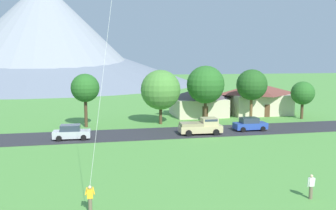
# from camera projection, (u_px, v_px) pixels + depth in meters

# --- Properties ---
(road_strip) EXTENTS (160.00, 6.99, 0.08)m
(road_strip) POSITION_uv_depth(u_px,v_px,m) (137.00, 134.00, 44.95)
(road_strip) COLOR #2D2D33
(road_strip) RESTS_ON ground
(mountain_far_west_ridge) EXTENTS (75.96, 75.96, 36.68)m
(mountain_far_west_ridge) POSITION_uv_depth(u_px,v_px,m) (44.00, 33.00, 130.47)
(mountain_far_west_ridge) COLOR #8E939E
(mountain_far_west_ridge) RESTS_ON ground
(mountain_west_ridge) EXTENTS (112.79, 112.79, 19.72)m
(mountain_west_ridge) POSITION_uv_depth(u_px,v_px,m) (47.00, 57.00, 137.83)
(mountain_west_ridge) COLOR slate
(mountain_west_ridge) RESTS_ON ground
(house_leftmost) EXTENTS (8.80, 8.06, 4.45)m
(house_leftmost) POSITION_uv_depth(u_px,v_px,m) (198.00, 102.00, 59.86)
(house_leftmost) COLOR beige
(house_leftmost) RESTS_ON ground
(house_left_center) EXTENTS (10.55, 8.38, 5.22)m
(house_left_center) POSITION_uv_depth(u_px,v_px,m) (257.00, 98.00, 62.03)
(house_left_center) COLOR beige
(house_left_center) RESTS_ON ground
(tree_near_left) EXTENTS (5.66, 5.66, 7.75)m
(tree_near_left) POSITION_uv_depth(u_px,v_px,m) (161.00, 90.00, 51.72)
(tree_near_left) COLOR #4C3823
(tree_near_left) RESTS_ON ground
(tree_left_of_center) EXTENTS (3.84, 3.84, 7.30)m
(tree_left_of_center) POSITION_uv_depth(u_px,v_px,m) (85.00, 88.00, 49.28)
(tree_left_of_center) COLOR #4C3823
(tree_left_of_center) RESTS_ON ground
(tree_right_of_center) EXTENTS (4.71, 4.71, 7.71)m
(tree_right_of_center) POSITION_uv_depth(u_px,v_px,m) (252.00, 85.00, 55.54)
(tree_right_of_center) COLOR brown
(tree_right_of_center) RESTS_ON ground
(tree_near_right) EXTENTS (3.60, 3.60, 5.83)m
(tree_near_right) POSITION_uv_depth(u_px,v_px,m) (303.00, 93.00, 56.36)
(tree_near_right) COLOR #4C3823
(tree_near_right) RESTS_ON ground
(tree_far_right) EXTENTS (5.61, 5.61, 8.29)m
(tree_far_right) POSITION_uv_depth(u_px,v_px,m) (206.00, 85.00, 54.04)
(tree_far_right) COLOR #4C3823
(tree_far_right) RESTS_ON ground
(parked_car_blue_west_end) EXTENTS (4.22, 2.11, 1.68)m
(parked_car_blue_west_end) POSITION_uv_depth(u_px,v_px,m) (250.00, 124.00, 47.15)
(parked_car_blue_west_end) COLOR #2847A8
(parked_car_blue_west_end) RESTS_ON road_strip
(parked_car_silver_mid_west) EXTENTS (4.28, 2.23, 1.68)m
(parked_car_silver_mid_west) POSITION_uv_depth(u_px,v_px,m) (71.00, 132.00, 41.95)
(parked_car_silver_mid_west) COLOR #B7BCC1
(parked_car_silver_mid_west) RESTS_ON road_strip
(pickup_truck_sand_west_side) EXTENTS (5.28, 2.49, 1.99)m
(pickup_truck_sand_west_side) POSITION_uv_depth(u_px,v_px,m) (202.00, 126.00, 44.78)
(pickup_truck_sand_west_side) COLOR #C6B284
(pickup_truck_sand_west_side) RESTS_ON road_strip
(watcher_person) EXTENTS (0.56, 0.24, 1.68)m
(watcher_person) POSITION_uv_depth(u_px,v_px,m) (311.00, 186.00, 24.20)
(watcher_person) COLOR #70604C
(watcher_person) RESTS_ON ground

